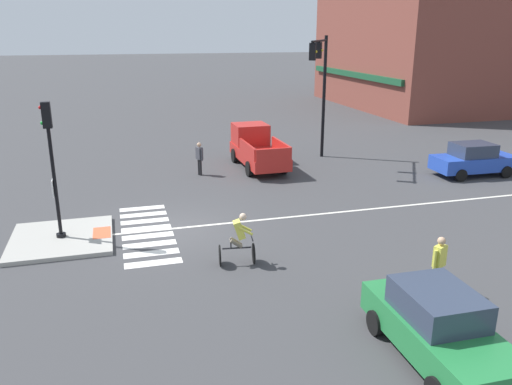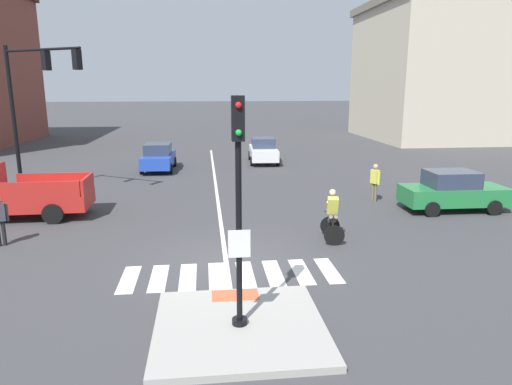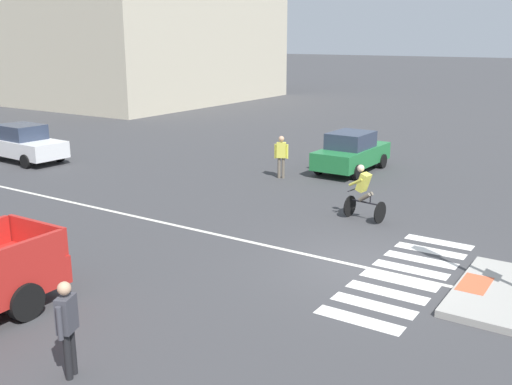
# 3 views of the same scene
# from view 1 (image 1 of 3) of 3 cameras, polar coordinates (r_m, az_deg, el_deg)

# --- Properties ---
(ground_plane) EXTENTS (300.00, 300.00, 0.00)m
(ground_plane) POSITION_cam_1_polar(r_m,az_deg,el_deg) (19.09, -9.10, -4.07)
(ground_plane) COLOR #3D3D3F
(traffic_island) EXTENTS (3.51, 3.39, 0.15)m
(traffic_island) POSITION_cam_1_polar(r_m,az_deg,el_deg) (19.09, -20.75, -4.81)
(traffic_island) COLOR #A3A099
(traffic_island) RESTS_ON ground
(tactile_pad_front) EXTENTS (1.10, 0.60, 0.01)m
(tactile_pad_front) POSITION_cam_1_polar(r_m,az_deg,el_deg) (18.96, -16.73, -4.28)
(tactile_pad_front) COLOR #DB5B38
(tactile_pad_front) RESTS_ON traffic_island
(signal_pole) EXTENTS (0.44, 0.38, 4.63)m
(signal_pole) POSITION_cam_1_polar(r_m,az_deg,el_deg) (18.25, -21.74, 3.56)
(signal_pole) COLOR black
(signal_pole) RESTS_ON traffic_island
(crosswalk_stripe_a) EXTENTS (0.44, 1.80, 0.01)m
(crosswalk_stripe_a) POSITION_cam_1_polar(r_m,az_deg,el_deg) (21.55, -12.51, -1.73)
(crosswalk_stripe_a) COLOR silver
(crosswalk_stripe_a) RESTS_ON ground
(crosswalk_stripe_b) EXTENTS (0.44, 1.80, 0.01)m
(crosswalk_stripe_b) POSITION_cam_1_polar(r_m,az_deg,el_deg) (20.82, -12.37, -2.40)
(crosswalk_stripe_b) COLOR silver
(crosswalk_stripe_b) RESTS_ON ground
(crosswalk_stripe_c) EXTENTS (0.44, 1.80, 0.01)m
(crosswalk_stripe_c) POSITION_cam_1_polar(r_m,az_deg,el_deg) (20.10, -12.23, -3.12)
(crosswalk_stripe_c) COLOR silver
(crosswalk_stripe_c) RESTS_ON ground
(crosswalk_stripe_d) EXTENTS (0.44, 1.80, 0.01)m
(crosswalk_stripe_d) POSITION_cam_1_polar(r_m,az_deg,el_deg) (19.38, -12.07, -3.90)
(crosswalk_stripe_d) COLOR silver
(crosswalk_stripe_d) RESTS_ON ground
(crosswalk_stripe_e) EXTENTS (0.44, 1.80, 0.01)m
(crosswalk_stripe_e) POSITION_cam_1_polar(r_m,az_deg,el_deg) (18.67, -11.90, -4.74)
(crosswalk_stripe_e) COLOR silver
(crosswalk_stripe_e) RESTS_ON ground
(crosswalk_stripe_f) EXTENTS (0.44, 1.80, 0.01)m
(crosswalk_stripe_f) POSITION_cam_1_polar(r_m,az_deg,el_deg) (17.96, -11.71, -5.64)
(crosswalk_stripe_f) COLOR silver
(crosswalk_stripe_f) RESTS_ON ground
(crosswalk_stripe_g) EXTENTS (0.44, 1.80, 0.01)m
(crosswalk_stripe_g) POSITION_cam_1_polar(r_m,az_deg,el_deg) (17.25, -11.51, -6.62)
(crosswalk_stripe_g) COLOR silver
(crosswalk_stripe_g) RESTS_ON ground
(crosswalk_stripe_h) EXTENTS (0.44, 1.80, 0.01)m
(crosswalk_stripe_h) POSITION_cam_1_polar(r_m,az_deg,el_deg) (16.55, -11.30, -7.68)
(crosswalk_stripe_h) COLOR silver
(crosswalk_stripe_h) RESTS_ON ground
(lane_centre_line) EXTENTS (0.14, 28.00, 0.01)m
(lane_centre_line) POSITION_cam_1_polar(r_m,az_deg,el_deg) (22.46, 17.08, -1.31)
(lane_centre_line) COLOR silver
(lane_centre_line) RESTS_ON ground
(traffic_light_mast) EXTENTS (3.84, 2.46, 6.71)m
(traffic_light_mast) POSITION_cam_1_polar(r_m,az_deg,el_deg) (28.00, 7.22, 12.61)
(traffic_light_mast) COLOR black
(traffic_light_mast) RESTS_ON ground
(building_corner_left) EXTENTS (19.80, 18.63, 13.73)m
(building_corner_left) POSITION_cam_1_polar(r_m,az_deg,el_deg) (53.78, 20.13, 16.44)
(building_corner_left) COLOR brown
(building_corner_left) RESTS_ON ground
(car_blue_westbound_distant) EXTENTS (1.93, 4.15, 1.64)m
(car_blue_westbound_distant) POSITION_cam_1_polar(r_m,az_deg,el_deg) (27.88, 22.99, 3.39)
(car_blue_westbound_distant) COLOR #2347B7
(car_blue_westbound_distant) RESTS_ON ground
(car_green_cross_right) EXTENTS (4.13, 1.91, 1.64)m
(car_green_cross_right) POSITION_cam_1_polar(r_m,az_deg,el_deg) (12.21, 19.55, -13.84)
(car_green_cross_right) COLOR #237A3D
(car_green_cross_right) RESTS_ON ground
(pickup_truck_red_cross_left) EXTENTS (5.13, 2.12, 2.08)m
(pickup_truck_red_cross_left) POSITION_cam_1_polar(r_m,az_deg,el_deg) (27.47, 0.02, 4.96)
(pickup_truck_red_cross_left) COLOR red
(pickup_truck_red_cross_left) RESTS_ON ground
(cyclist) EXTENTS (0.81, 1.17, 1.68)m
(cyclist) POSITION_cam_1_polar(r_m,az_deg,el_deg) (15.83, -1.93, -5.09)
(cyclist) COLOR black
(cyclist) RESTS_ON ground
(pedestrian_at_curb_left) EXTENTS (0.51, 0.34, 1.67)m
(pedestrian_at_curb_left) POSITION_cam_1_polar(r_m,az_deg,el_deg) (25.81, -6.29, 4.04)
(pedestrian_at_curb_left) COLOR black
(pedestrian_at_curb_left) RESTS_ON ground
(pedestrian_waiting_far_side) EXTENTS (0.35, 0.51, 1.67)m
(pedestrian_waiting_far_side) POSITION_cam_1_polar(r_m,az_deg,el_deg) (14.95, 19.66, -7.12)
(pedestrian_waiting_far_side) COLOR #6B6051
(pedestrian_waiting_far_side) RESTS_ON ground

